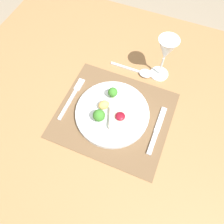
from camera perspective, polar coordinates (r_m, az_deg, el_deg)
ground_plane at (r=1.52m, az=0.29°, el=-13.69°), size 8.00×8.00×0.00m
dining_table at (r=0.89m, az=0.48°, el=-3.09°), size 1.38×1.22×0.74m
placemat at (r=0.82m, az=0.52°, el=-0.75°), size 0.41×0.36×0.00m
dinner_plate at (r=0.80m, az=-0.04°, el=-0.22°), size 0.28×0.28×0.07m
fork at (r=0.87m, az=-10.15°, el=4.28°), size 0.02×0.20×0.01m
knife at (r=0.80m, az=11.38°, el=-5.43°), size 0.02×0.20×0.01m
spoon at (r=0.93m, az=7.74°, el=10.29°), size 0.18×0.05×0.02m
wine_glass_near at (r=0.84m, az=13.89°, el=15.14°), size 0.08×0.08×0.19m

